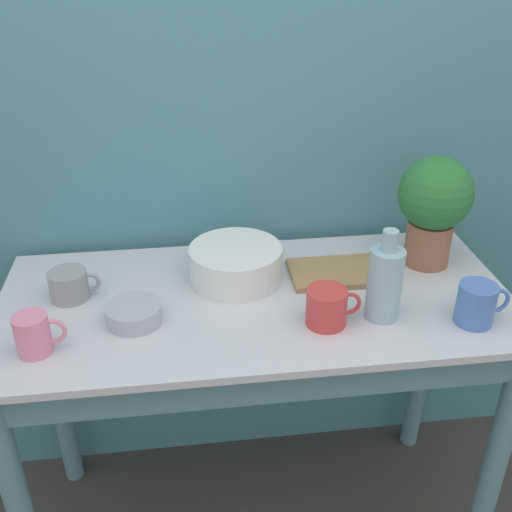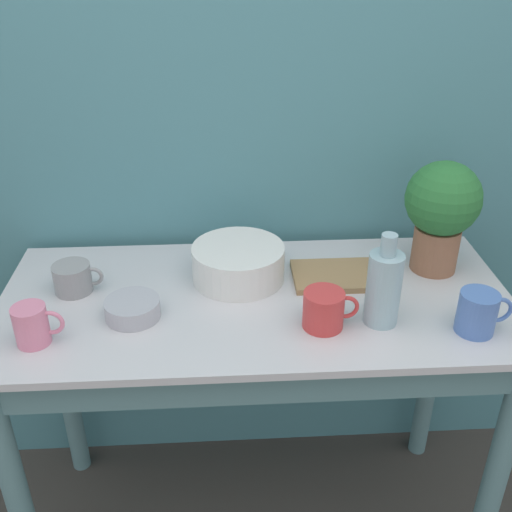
{
  "view_description": "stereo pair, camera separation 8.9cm",
  "coord_description": "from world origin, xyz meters",
  "px_view_note": "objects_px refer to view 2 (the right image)",
  "views": [
    {
      "loc": [
        -0.17,
        -0.97,
        1.68
      ],
      "look_at": [
        0.0,
        0.3,
        0.97
      ],
      "focal_mm": 42.0,
      "sensor_mm": 36.0,
      "label": 1
    },
    {
      "loc": [
        -0.08,
        -0.98,
        1.68
      ],
      "look_at": [
        0.0,
        0.3,
        0.97
      ],
      "focal_mm": 42.0,
      "sensor_mm": 36.0,
      "label": 2
    }
  ],
  "objects_px": {
    "bowl_small_steel": "(133,309)",
    "potted_plant": "(442,209)",
    "mug_pink": "(33,325)",
    "bowl_wash_large": "(238,263)",
    "mug_red": "(324,310)",
    "tray_board": "(339,275)",
    "bottle_tall": "(384,287)",
    "mug_blue": "(478,312)",
    "mug_grey": "(73,278)"
  },
  "relations": [
    {
      "from": "mug_grey",
      "to": "bowl_small_steel",
      "type": "xyz_separation_m",
      "value": [
        0.16,
        -0.13,
        -0.02
      ]
    },
    {
      "from": "mug_pink",
      "to": "bowl_small_steel",
      "type": "xyz_separation_m",
      "value": [
        0.21,
        0.09,
        -0.02
      ]
    },
    {
      "from": "mug_grey",
      "to": "mug_blue",
      "type": "bearing_deg",
      "value": -13.5
    },
    {
      "from": "mug_blue",
      "to": "bowl_wash_large",
      "type": "bearing_deg",
      "value": 153.45
    },
    {
      "from": "bottle_tall",
      "to": "bowl_small_steel",
      "type": "height_order",
      "value": "bottle_tall"
    },
    {
      "from": "mug_red",
      "to": "tray_board",
      "type": "relative_size",
      "value": 0.53
    },
    {
      "from": "potted_plant",
      "to": "mug_red",
      "type": "bearing_deg",
      "value": -143.81
    },
    {
      "from": "bowl_wash_large",
      "to": "mug_blue",
      "type": "xyz_separation_m",
      "value": [
        0.54,
        -0.27,
        0.0
      ]
    },
    {
      "from": "mug_grey",
      "to": "mug_red",
      "type": "relative_size",
      "value": 0.96
    },
    {
      "from": "potted_plant",
      "to": "tray_board",
      "type": "height_order",
      "value": "potted_plant"
    },
    {
      "from": "bowl_wash_large",
      "to": "potted_plant",
      "type": "bearing_deg",
      "value": 2.15
    },
    {
      "from": "bowl_wash_large",
      "to": "mug_pink",
      "type": "xyz_separation_m",
      "value": [
        -0.47,
        -0.25,
        0.0
      ]
    },
    {
      "from": "mug_red",
      "to": "mug_blue",
      "type": "relative_size",
      "value": 1.03
    },
    {
      "from": "bowl_wash_large",
      "to": "bottle_tall",
      "type": "height_order",
      "value": "bottle_tall"
    },
    {
      "from": "mug_blue",
      "to": "mug_grey",
      "type": "bearing_deg",
      "value": 166.5
    },
    {
      "from": "mug_pink",
      "to": "bowl_small_steel",
      "type": "bearing_deg",
      "value": 22.98
    },
    {
      "from": "mug_grey",
      "to": "bowl_small_steel",
      "type": "relative_size",
      "value": 0.96
    },
    {
      "from": "mug_pink",
      "to": "bowl_small_steel",
      "type": "height_order",
      "value": "mug_pink"
    },
    {
      "from": "potted_plant",
      "to": "mug_blue",
      "type": "height_order",
      "value": "potted_plant"
    },
    {
      "from": "mug_blue",
      "to": "bowl_small_steel",
      "type": "xyz_separation_m",
      "value": [
        -0.8,
        0.11,
        -0.03
      ]
    },
    {
      "from": "tray_board",
      "to": "bottle_tall",
      "type": "bearing_deg",
      "value": -73.22
    },
    {
      "from": "mug_grey",
      "to": "bowl_small_steel",
      "type": "height_order",
      "value": "mug_grey"
    },
    {
      "from": "mug_red",
      "to": "bowl_small_steel",
      "type": "distance_m",
      "value": 0.46
    },
    {
      "from": "bottle_tall",
      "to": "mug_blue",
      "type": "bearing_deg",
      "value": -13.71
    },
    {
      "from": "tray_board",
      "to": "mug_pink",
      "type": "bearing_deg",
      "value": -162.17
    },
    {
      "from": "potted_plant",
      "to": "mug_grey",
      "type": "relative_size",
      "value": 2.41
    },
    {
      "from": "bowl_wash_large",
      "to": "mug_red",
      "type": "xyz_separation_m",
      "value": [
        0.19,
        -0.23,
        -0.0
      ]
    },
    {
      "from": "mug_grey",
      "to": "mug_pink",
      "type": "relative_size",
      "value": 1.13
    },
    {
      "from": "mug_blue",
      "to": "tray_board",
      "type": "relative_size",
      "value": 0.52
    },
    {
      "from": "bowl_wash_large",
      "to": "mug_pink",
      "type": "bearing_deg",
      "value": -151.56
    },
    {
      "from": "mug_red",
      "to": "bottle_tall",
      "type": "bearing_deg",
      "value": 4.63
    },
    {
      "from": "bowl_small_steel",
      "to": "potted_plant",
      "type": "bearing_deg",
      "value": 13.13
    },
    {
      "from": "mug_grey",
      "to": "bowl_wash_large",
      "type": "bearing_deg",
      "value": 5.22
    },
    {
      "from": "potted_plant",
      "to": "bottle_tall",
      "type": "xyz_separation_m",
      "value": [
        -0.21,
        -0.24,
        -0.08
      ]
    },
    {
      "from": "mug_red",
      "to": "bowl_small_steel",
      "type": "height_order",
      "value": "mug_red"
    },
    {
      "from": "mug_grey",
      "to": "mug_pink",
      "type": "bearing_deg",
      "value": -101.72
    },
    {
      "from": "potted_plant",
      "to": "bottle_tall",
      "type": "distance_m",
      "value": 0.33
    },
    {
      "from": "bottle_tall",
      "to": "mug_red",
      "type": "relative_size",
      "value": 1.75
    },
    {
      "from": "potted_plant",
      "to": "bowl_small_steel",
      "type": "distance_m",
      "value": 0.83
    },
    {
      "from": "bowl_small_steel",
      "to": "mug_pink",
      "type": "bearing_deg",
      "value": -157.02
    },
    {
      "from": "mug_pink",
      "to": "mug_red",
      "type": "bearing_deg",
      "value": 2.04
    },
    {
      "from": "bowl_wash_large",
      "to": "bottle_tall",
      "type": "relative_size",
      "value": 1.06
    },
    {
      "from": "mug_grey",
      "to": "tray_board",
      "type": "relative_size",
      "value": 0.51
    },
    {
      "from": "potted_plant",
      "to": "mug_grey",
      "type": "xyz_separation_m",
      "value": [
        -0.96,
        -0.06,
        -0.14
      ]
    },
    {
      "from": "mug_pink",
      "to": "tray_board",
      "type": "xyz_separation_m",
      "value": [
        0.74,
        0.24,
        -0.04
      ]
    },
    {
      "from": "bowl_small_steel",
      "to": "bottle_tall",
      "type": "bearing_deg",
      "value": -5.21
    },
    {
      "from": "mug_blue",
      "to": "bowl_small_steel",
      "type": "relative_size",
      "value": 0.96
    },
    {
      "from": "bowl_wash_large",
      "to": "mug_red",
      "type": "height_order",
      "value": "bowl_wash_large"
    },
    {
      "from": "potted_plant",
      "to": "bowl_small_steel",
      "type": "relative_size",
      "value": 2.31
    },
    {
      "from": "potted_plant",
      "to": "mug_grey",
      "type": "height_order",
      "value": "potted_plant"
    }
  ]
}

